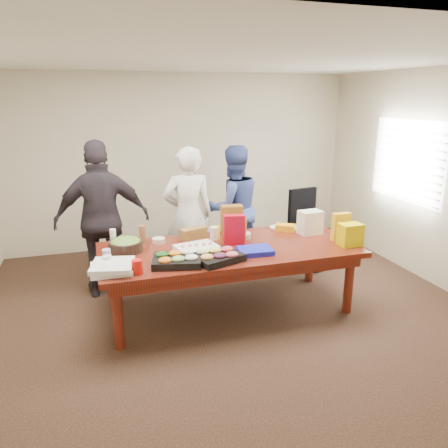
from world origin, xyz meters
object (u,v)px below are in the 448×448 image
object	(u,v)px
conference_table	(229,279)
person_center	(188,216)
salad_bowl	(126,246)
person_right	(233,208)
sheet_cake	(197,249)
office_chair	(308,232)

from	to	relation	value
conference_table	person_center	xyz separation A→B (m)	(-0.25, 0.95, 0.51)
salad_bowl	person_right	bearing A→B (deg)	33.30
conference_table	sheet_cake	world-z (taller)	sheet_cake
person_center	sheet_cake	xyz separation A→B (m)	(-0.13, -1.00, -0.09)
person_right	office_chair	bearing A→B (deg)	157.77
person_center	sheet_cake	size ratio (longest dim) A/B	4.16
office_chair	person_right	world-z (taller)	person_right
office_chair	salad_bowl	distance (m)	2.64
person_right	sheet_cake	size ratio (longest dim) A/B	4.07
conference_table	person_center	size ratio (longest dim) A/B	1.59
person_right	sheet_cake	bearing A→B (deg)	52.02
salad_bowl	person_center	bearing A→B (deg)	41.25
conference_table	person_right	distance (m)	1.38
conference_table	person_right	xyz separation A→B (m)	(0.44, 1.21, 0.49)
office_chair	sheet_cake	size ratio (longest dim) A/B	2.48
person_center	person_right	xyz separation A→B (m)	(0.69, 0.26, -0.02)
conference_table	sheet_cake	xyz separation A→B (m)	(-0.38, -0.05, 0.41)
office_chair	person_right	size ratio (longest dim) A/B	0.61
office_chair	person_center	world-z (taller)	person_center
conference_table	person_right	size ratio (longest dim) A/B	1.62
conference_table	office_chair	bearing A→B (deg)	31.97
person_center	salad_bowl	xyz separation A→B (m)	(-0.84, -0.74, -0.07)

